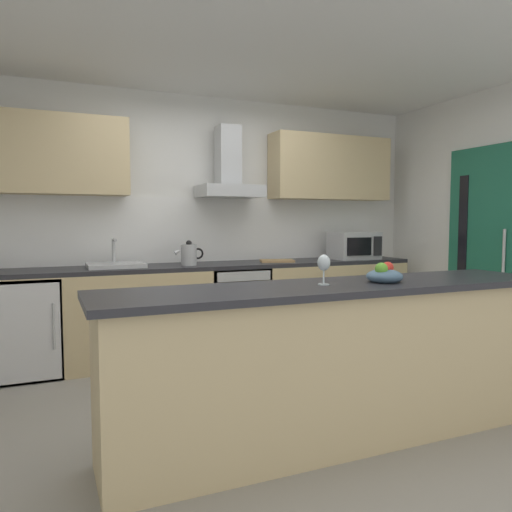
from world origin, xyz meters
TOP-DOWN VIEW (x-y plane):
  - ground at (0.00, 0.00)m, footprint 5.98×4.52m
  - ceiling at (0.00, 0.00)m, footprint 5.98×4.52m
  - wall_back at (0.00, 1.82)m, footprint 5.98×0.12m
  - backsplash_tile at (0.00, 1.75)m, footprint 4.23×0.02m
  - counter_back at (0.00, 1.44)m, footprint 4.38×0.60m
  - counter_island at (0.11, -0.70)m, footprint 2.88×0.64m
  - upper_cabinets at (0.00, 1.59)m, footprint 4.32×0.32m
  - side_door at (2.47, 0.39)m, footprint 0.08×0.85m
  - oven at (0.24, 1.42)m, footprint 0.60×0.62m
  - refrigerator at (-1.67, 1.41)m, footprint 0.58×0.60m
  - microwave at (1.65, 1.39)m, footprint 0.50×0.38m
  - sink at (-0.91, 1.43)m, footprint 0.50×0.40m
  - kettle at (-0.23, 1.38)m, footprint 0.29×0.15m
  - range_hood at (0.24, 1.54)m, footprint 0.62×0.45m
  - wine_glass at (-0.00, -0.70)m, footprint 0.08×0.08m
  - fruit_bowl at (0.40, -0.74)m, footprint 0.22×0.22m
  - chopping_board at (0.71, 1.39)m, footprint 0.39×0.31m

SIDE VIEW (x-z plane):
  - ground at x=0.00m, z-range -0.02..0.00m
  - refrigerator at x=-1.67m, z-range 0.00..0.85m
  - counter_back at x=0.00m, z-range 0.00..0.90m
  - oven at x=0.24m, z-range 0.06..0.86m
  - counter_island at x=0.11m, z-range 0.01..0.96m
  - chopping_board at x=0.71m, z-range 0.90..0.92m
  - sink at x=-0.91m, z-range 0.80..1.06m
  - fruit_bowl at x=0.40m, z-range 0.93..1.07m
  - kettle at x=-0.23m, z-range 0.89..1.13m
  - side_door at x=2.47m, z-range 0.00..2.05m
  - microwave at x=1.65m, z-range 0.90..1.20m
  - wine_glass at x=0.00m, z-range 0.99..1.17m
  - backsplash_tile at x=0.00m, z-range 0.90..1.56m
  - wall_back at x=0.00m, z-range 0.00..2.60m
  - range_hood at x=0.24m, z-range 1.43..2.15m
  - upper_cabinets at x=0.00m, z-range 1.56..2.26m
  - ceiling at x=0.00m, z-range 2.60..2.62m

